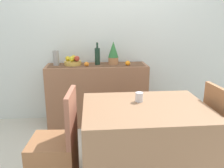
{
  "coord_description": "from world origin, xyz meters",
  "views": [
    {
      "loc": [
        -0.29,
        -2.3,
        1.49
      ],
      "look_at": [
        -0.05,
        0.38,
        0.73
      ],
      "focal_mm": 37.66,
      "sensor_mm": 36.0,
      "label": 1
    }
  ],
  "objects_px": {
    "fruit_bowl": "(73,63)",
    "potted_plant": "(113,53)",
    "ceramic_vase": "(56,58)",
    "chair_near_window": "(55,158)",
    "sideboard_console": "(97,94)",
    "dining_table": "(144,144)",
    "wine_bottle": "(97,56)",
    "coffee_cup": "(139,97)"
  },
  "relations": [
    {
      "from": "fruit_bowl",
      "to": "potted_plant",
      "type": "distance_m",
      "value": 0.57
    },
    {
      "from": "ceramic_vase",
      "to": "chair_near_window",
      "type": "distance_m",
      "value": 1.5
    },
    {
      "from": "sideboard_console",
      "to": "dining_table",
      "type": "distance_m",
      "value": 1.37
    },
    {
      "from": "dining_table",
      "to": "chair_near_window",
      "type": "relative_size",
      "value": 1.23
    },
    {
      "from": "potted_plant",
      "to": "wine_bottle",
      "type": "bearing_deg",
      "value": 180.0
    },
    {
      "from": "sideboard_console",
      "to": "ceramic_vase",
      "type": "relative_size",
      "value": 6.73
    },
    {
      "from": "dining_table",
      "to": "chair_near_window",
      "type": "bearing_deg",
      "value": -179.91
    },
    {
      "from": "potted_plant",
      "to": "coffee_cup",
      "type": "height_order",
      "value": "potted_plant"
    },
    {
      "from": "ceramic_vase",
      "to": "coffee_cup",
      "type": "height_order",
      "value": "ceramic_vase"
    },
    {
      "from": "wine_bottle",
      "to": "dining_table",
      "type": "xyz_separation_m",
      "value": [
        0.38,
        -1.32,
        -0.61
      ]
    },
    {
      "from": "coffee_cup",
      "to": "sideboard_console",
      "type": "bearing_deg",
      "value": 106.64
    },
    {
      "from": "sideboard_console",
      "to": "ceramic_vase",
      "type": "xyz_separation_m",
      "value": [
        -0.55,
        0.0,
        0.53
      ]
    },
    {
      "from": "wine_bottle",
      "to": "coffee_cup",
      "type": "height_order",
      "value": "wine_bottle"
    },
    {
      "from": "sideboard_console",
      "to": "dining_table",
      "type": "xyz_separation_m",
      "value": [
        0.39,
        -1.32,
        -0.06
      ]
    },
    {
      "from": "wine_bottle",
      "to": "sideboard_console",
      "type": "bearing_deg",
      "value": 180.0
    },
    {
      "from": "sideboard_console",
      "to": "dining_table",
      "type": "bearing_deg",
      "value": -73.46
    },
    {
      "from": "fruit_bowl",
      "to": "chair_near_window",
      "type": "relative_size",
      "value": 0.26
    },
    {
      "from": "sideboard_console",
      "to": "fruit_bowl",
      "type": "distance_m",
      "value": 0.57
    },
    {
      "from": "chair_near_window",
      "to": "coffee_cup",
      "type": "bearing_deg",
      "value": 9.29
    },
    {
      "from": "coffee_cup",
      "to": "chair_near_window",
      "type": "relative_size",
      "value": 0.1
    },
    {
      "from": "sideboard_console",
      "to": "potted_plant",
      "type": "xyz_separation_m",
      "value": [
        0.23,
        0.0,
        0.59
      ]
    },
    {
      "from": "sideboard_console",
      "to": "fruit_bowl",
      "type": "height_order",
      "value": "fruit_bowl"
    },
    {
      "from": "wine_bottle",
      "to": "ceramic_vase",
      "type": "distance_m",
      "value": 0.56
    },
    {
      "from": "dining_table",
      "to": "wine_bottle",
      "type": "bearing_deg",
      "value": 106.15
    },
    {
      "from": "chair_near_window",
      "to": "sideboard_console",
      "type": "bearing_deg",
      "value": 72.15
    },
    {
      "from": "sideboard_console",
      "to": "coffee_cup",
      "type": "distance_m",
      "value": 1.29
    },
    {
      "from": "wine_bottle",
      "to": "chair_near_window",
      "type": "distance_m",
      "value": 1.56
    },
    {
      "from": "sideboard_console",
      "to": "wine_bottle",
      "type": "bearing_deg",
      "value": 0.0
    },
    {
      "from": "coffee_cup",
      "to": "fruit_bowl",
      "type": "bearing_deg",
      "value": 119.91
    },
    {
      "from": "ceramic_vase",
      "to": "potted_plant",
      "type": "distance_m",
      "value": 0.79
    },
    {
      "from": "ceramic_vase",
      "to": "potted_plant",
      "type": "height_order",
      "value": "potted_plant"
    },
    {
      "from": "wine_bottle",
      "to": "dining_table",
      "type": "bearing_deg",
      "value": -73.85
    },
    {
      "from": "wine_bottle",
      "to": "coffee_cup",
      "type": "xyz_separation_m",
      "value": [
        0.35,
        -1.19,
        -0.2
      ]
    },
    {
      "from": "ceramic_vase",
      "to": "dining_table",
      "type": "xyz_separation_m",
      "value": [
        0.94,
        -1.32,
        -0.59
      ]
    },
    {
      "from": "ceramic_vase",
      "to": "wine_bottle",
      "type": "bearing_deg",
      "value": 0.0
    },
    {
      "from": "fruit_bowl",
      "to": "coffee_cup",
      "type": "height_order",
      "value": "fruit_bowl"
    },
    {
      "from": "coffee_cup",
      "to": "chair_near_window",
      "type": "distance_m",
      "value": 0.95
    },
    {
      "from": "fruit_bowl",
      "to": "potted_plant",
      "type": "height_order",
      "value": "potted_plant"
    },
    {
      "from": "potted_plant",
      "to": "coffee_cup",
      "type": "distance_m",
      "value": 1.22
    },
    {
      "from": "ceramic_vase",
      "to": "coffee_cup",
      "type": "relative_size",
      "value": 2.38
    },
    {
      "from": "dining_table",
      "to": "coffee_cup",
      "type": "distance_m",
      "value": 0.43
    },
    {
      "from": "wine_bottle",
      "to": "chair_near_window",
      "type": "relative_size",
      "value": 0.34
    }
  ]
}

